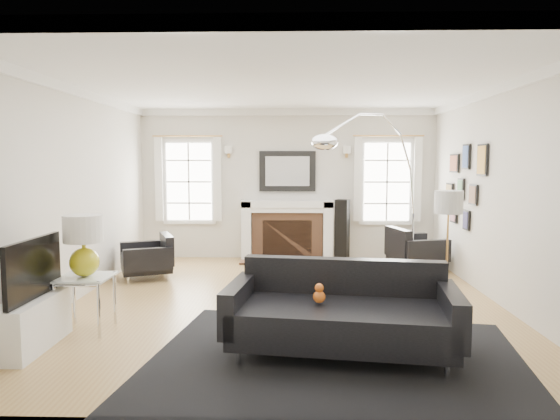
{
  "coord_description": "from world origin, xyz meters",
  "views": [
    {
      "loc": [
        0.11,
        -6.38,
        1.83
      ],
      "look_at": [
        -0.07,
        0.3,
        1.18
      ],
      "focal_mm": 32.0,
      "sensor_mm": 36.0,
      "label": 1
    }
  ],
  "objects_px": {
    "fireplace": "(287,231)",
    "coffee_table": "(365,292)",
    "gourd_lamp": "(84,241)",
    "sofa": "(342,314)",
    "armchair_left": "(150,258)",
    "arc_floor_lamp": "(373,189)",
    "armchair_right": "(413,250)"
  },
  "relations": [
    {
      "from": "fireplace",
      "to": "coffee_table",
      "type": "relative_size",
      "value": 2.05
    },
    {
      "from": "gourd_lamp",
      "to": "sofa",
      "type": "bearing_deg",
      "value": -11.41
    },
    {
      "from": "fireplace",
      "to": "armchair_left",
      "type": "relative_size",
      "value": 1.62
    },
    {
      "from": "arc_floor_lamp",
      "to": "armchair_left",
      "type": "bearing_deg",
      "value": 176.59
    },
    {
      "from": "fireplace",
      "to": "armchair_left",
      "type": "height_order",
      "value": "fireplace"
    },
    {
      "from": "fireplace",
      "to": "arc_floor_lamp",
      "type": "relative_size",
      "value": 0.64
    },
    {
      "from": "sofa",
      "to": "arc_floor_lamp",
      "type": "bearing_deg",
      "value": 75.56
    },
    {
      "from": "armchair_left",
      "to": "gourd_lamp",
      "type": "relative_size",
      "value": 1.58
    },
    {
      "from": "arc_floor_lamp",
      "to": "fireplace",
      "type": "bearing_deg",
      "value": 127.27
    },
    {
      "from": "gourd_lamp",
      "to": "armchair_right",
      "type": "bearing_deg",
      "value": 36.59
    },
    {
      "from": "armchair_left",
      "to": "armchair_right",
      "type": "xyz_separation_m",
      "value": [
        4.29,
        0.71,
        0.02
      ]
    },
    {
      "from": "fireplace",
      "to": "gourd_lamp",
      "type": "xyz_separation_m",
      "value": [
        -2.13,
        -3.96,
        0.44
      ]
    },
    {
      "from": "armchair_left",
      "to": "arc_floor_lamp",
      "type": "xyz_separation_m",
      "value": [
        3.45,
        -0.21,
        1.11
      ]
    },
    {
      "from": "sofa",
      "to": "gourd_lamp",
      "type": "height_order",
      "value": "gourd_lamp"
    },
    {
      "from": "armchair_left",
      "to": "coffee_table",
      "type": "distance_m",
      "value": 3.7
    },
    {
      "from": "armchair_right",
      "to": "sofa",
      "type": "bearing_deg",
      "value": -112.85
    },
    {
      "from": "armchair_left",
      "to": "coffee_table",
      "type": "bearing_deg",
      "value": -33.63
    },
    {
      "from": "coffee_table",
      "to": "armchair_left",
      "type": "bearing_deg",
      "value": 146.37
    },
    {
      "from": "fireplace",
      "to": "gourd_lamp",
      "type": "distance_m",
      "value": 4.52
    },
    {
      "from": "fireplace",
      "to": "coffee_table",
      "type": "height_order",
      "value": "fireplace"
    },
    {
      "from": "fireplace",
      "to": "sofa",
      "type": "relative_size",
      "value": 0.76
    },
    {
      "from": "gourd_lamp",
      "to": "fireplace",
      "type": "bearing_deg",
      "value": 61.76
    },
    {
      "from": "gourd_lamp",
      "to": "armchair_left",
      "type": "bearing_deg",
      "value": 90.45
    },
    {
      "from": "armchair_right",
      "to": "coffee_table",
      "type": "xyz_separation_m",
      "value": [
        -1.21,
        -2.76,
        0.01
      ]
    },
    {
      "from": "armchair_left",
      "to": "arc_floor_lamp",
      "type": "bearing_deg",
      "value": -3.41
    },
    {
      "from": "armchair_right",
      "to": "arc_floor_lamp",
      "type": "bearing_deg",
      "value": -132.75
    },
    {
      "from": "armchair_right",
      "to": "gourd_lamp",
      "type": "distance_m",
      "value": 5.36
    },
    {
      "from": "armchair_right",
      "to": "coffee_table",
      "type": "distance_m",
      "value": 3.01
    },
    {
      "from": "sofa",
      "to": "armchair_right",
      "type": "bearing_deg",
      "value": 67.15
    },
    {
      "from": "sofa",
      "to": "armchair_right",
      "type": "distance_m",
      "value": 4.03
    },
    {
      "from": "gourd_lamp",
      "to": "arc_floor_lamp",
      "type": "relative_size",
      "value": 0.25
    },
    {
      "from": "sofa",
      "to": "coffee_table",
      "type": "bearing_deg",
      "value": 69.43
    }
  ]
}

